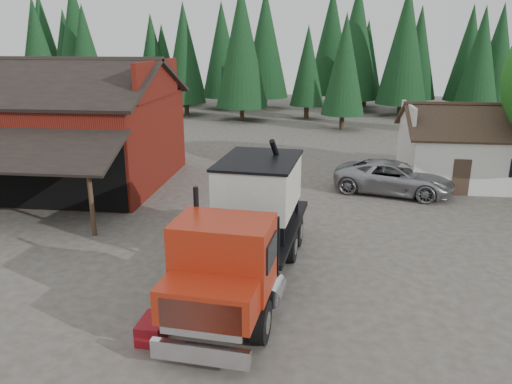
# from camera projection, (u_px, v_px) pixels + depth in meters

# --- Properties ---
(ground) EXTENTS (120.00, 120.00, 0.00)m
(ground) POSITION_uv_depth(u_px,v_px,m) (212.00, 263.00, 18.84)
(ground) COLOR #4A433A
(ground) RESTS_ON ground
(red_barn) EXTENTS (12.80, 13.63, 7.18)m
(red_barn) POSITION_uv_depth(u_px,v_px,m) (59.00, 137.00, 28.73)
(red_barn) COLOR maroon
(red_barn) RESTS_ON ground
(farmhouse) EXTENTS (8.60, 6.42, 4.65)m
(farmhouse) POSITION_uv_depth(u_px,v_px,m) (475.00, 154.00, 29.14)
(farmhouse) COLOR silver
(farmhouse) RESTS_ON ground
(conifer_backdrop) EXTENTS (76.00, 16.00, 16.00)m
(conifer_backdrop) POSITION_uv_depth(u_px,v_px,m) (286.00, 111.00, 58.67)
(conifer_backdrop) COLOR black
(conifer_backdrop) RESTS_ON ground
(near_pine_a) EXTENTS (4.40, 4.40, 11.40)m
(near_pine_a) POSITION_uv_depth(u_px,v_px,m) (40.00, 58.00, 46.10)
(near_pine_a) COLOR #382619
(near_pine_a) RESTS_ON ground
(near_pine_b) EXTENTS (3.96, 3.96, 10.40)m
(near_pine_b) POSITION_uv_depth(u_px,v_px,m) (345.00, 64.00, 44.85)
(near_pine_b) COLOR #382619
(near_pine_b) RESTS_ON ground
(near_pine_d) EXTENTS (5.28, 5.28, 13.40)m
(near_pine_d) POSITION_uv_depth(u_px,v_px,m) (241.00, 46.00, 49.38)
(near_pine_d) COLOR #382619
(near_pine_d) RESTS_ON ground
(feed_truck) EXTENTS (3.69, 10.47, 4.63)m
(feed_truck) POSITION_uv_depth(u_px,v_px,m) (248.00, 224.00, 16.72)
(feed_truck) COLOR black
(feed_truck) RESTS_ON ground
(silver_car) EXTENTS (6.87, 4.52, 1.76)m
(silver_car) POSITION_uv_depth(u_px,v_px,m) (394.00, 178.00, 27.12)
(silver_car) COLOR #97989E
(silver_car) RESTS_ON ground
(equip_box) EXTENTS (0.75, 1.13, 0.60)m
(equip_box) POSITION_uv_depth(u_px,v_px,m) (153.00, 329.00, 14.01)
(equip_box) COLOR maroon
(equip_box) RESTS_ON ground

